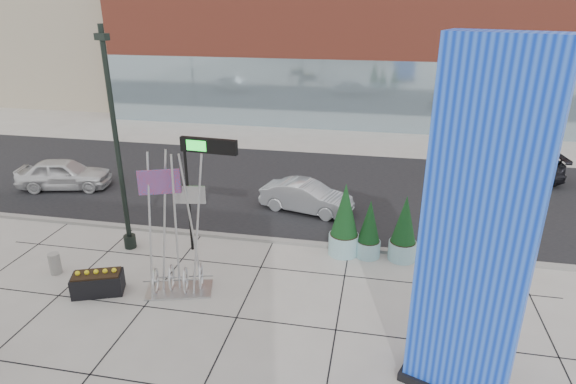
% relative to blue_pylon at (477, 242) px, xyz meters
% --- Properties ---
extents(ground, '(160.00, 160.00, 0.00)m').
position_rel_blue_pylon_xyz_m(ground, '(-7.09, 2.63, -4.05)').
color(ground, '#9E9991').
rests_on(ground, ground).
extents(street_asphalt, '(80.00, 12.00, 0.02)m').
position_rel_blue_pylon_xyz_m(street_asphalt, '(-7.09, 12.63, -4.04)').
color(street_asphalt, black).
rests_on(street_asphalt, ground).
extents(curb_edge, '(80.00, 0.30, 0.12)m').
position_rel_blue_pylon_xyz_m(curb_edge, '(-7.09, 6.63, -3.99)').
color(curb_edge, gray).
rests_on(curb_edge, ground).
extents(tower_podium, '(34.00, 10.00, 11.00)m').
position_rel_blue_pylon_xyz_m(tower_podium, '(-6.09, 29.63, 1.45)').
color(tower_podium, '#A94531').
rests_on(tower_podium, ground).
extents(tower_glass_front, '(34.00, 0.60, 5.00)m').
position_rel_blue_pylon_xyz_m(tower_glass_front, '(-6.09, 24.83, -1.55)').
color(tower_glass_front, '#8CA5B2').
rests_on(tower_glass_front, ground).
extents(blue_pylon, '(2.75, 1.97, 8.38)m').
position_rel_blue_pylon_xyz_m(blue_pylon, '(0.00, 0.00, 0.00)').
color(blue_pylon, '#0D37D1').
rests_on(blue_pylon, ground).
extents(lamp_post, '(0.56, 0.45, 8.20)m').
position_rel_blue_pylon_xyz_m(lamp_post, '(-11.40, 5.11, -0.70)').
color(lamp_post, black).
rests_on(lamp_post, ground).
extents(public_art_sculpture, '(2.32, 1.58, 4.80)m').
position_rel_blue_pylon_xyz_m(public_art_sculpture, '(-8.34, 2.66, -2.79)').
color(public_art_sculpture, silver).
rests_on(public_art_sculpture, ground).
extents(concrete_bollard, '(0.39, 0.39, 0.76)m').
position_rel_blue_pylon_xyz_m(concrete_bollard, '(-13.03, 2.86, -3.67)').
color(concrete_bollard, gray).
rests_on(concrete_bollard, ground).
extents(overhead_street_sign, '(2.11, 0.36, 4.47)m').
position_rel_blue_pylon_xyz_m(overhead_street_sign, '(-8.23, 5.42, -0.21)').
color(overhead_street_sign, black).
rests_on(overhead_street_sign, ground).
extents(round_planter_east, '(1.01, 1.01, 2.52)m').
position_rel_blue_pylon_xyz_m(round_planter_east, '(-1.14, 6.23, -2.86)').
color(round_planter_east, '#97C7CC').
rests_on(round_planter_east, ground).
extents(round_planter_mid, '(0.90, 0.90, 2.26)m').
position_rel_blue_pylon_xyz_m(round_planter_mid, '(-2.38, 6.20, -2.98)').
color(round_planter_mid, '#97C7CC').
rests_on(round_planter_mid, ground).
extents(round_planter_west, '(1.13, 1.13, 2.82)m').
position_rel_blue_pylon_xyz_m(round_planter_west, '(-3.29, 6.23, -2.72)').
color(round_planter_west, '#97C7CC').
rests_on(round_planter_west, ground).
extents(box_planter_north, '(1.75, 1.29, 0.86)m').
position_rel_blue_pylon_xyz_m(box_planter_north, '(-10.89, 2.05, -3.65)').
color(box_planter_north, black).
rests_on(box_planter_north, ground).
extents(car_white_west, '(4.77, 2.74, 1.53)m').
position_rel_blue_pylon_xyz_m(car_white_west, '(-17.67, 10.22, -3.29)').
color(car_white_west, silver).
rests_on(car_white_west, ground).
extents(car_silver_mid, '(4.35, 2.36, 1.36)m').
position_rel_blue_pylon_xyz_m(car_silver_mid, '(-5.28, 9.81, -3.37)').
color(car_silver_mid, '#B7BABF').
rests_on(car_silver_mid, ground).
extents(car_dark_east, '(5.53, 2.74, 1.55)m').
position_rel_blue_pylon_xyz_m(car_dark_east, '(4.43, 15.43, -3.28)').
color(car_dark_east, black).
rests_on(car_dark_east, ground).
extents(traffic_signal, '(0.15, 0.18, 4.10)m').
position_rel_blue_pylon_xyz_m(traffic_signal, '(-19.09, 17.63, -1.75)').
color(traffic_signal, black).
rests_on(traffic_signal, ground).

